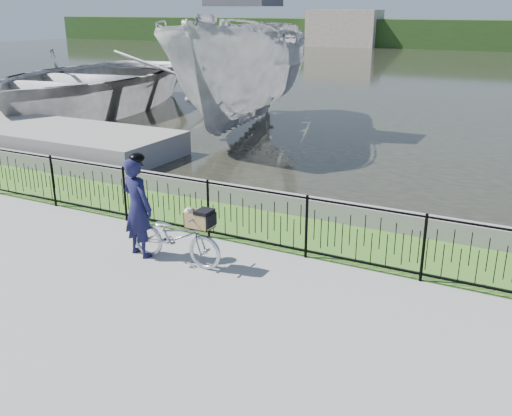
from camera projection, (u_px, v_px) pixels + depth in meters
The scene contains 11 objects.
ground at pixel (209, 282), 9.15m from camera, with size 120.00×120.00×0.00m, color gray.
grass_strip at pixel (278, 229), 11.32m from camera, with size 60.00×2.00×0.01m, color #3E6E22.
water at pixel (480, 76), 36.77m from camera, with size 120.00×120.00×0.00m, color black.
quay_wall at pixel (299, 205), 12.09m from camera, with size 60.00×0.30×0.40m, color gray.
fence at pixel (255, 218), 10.29m from camera, with size 14.00×0.06×1.15m, color black, non-canonical shape.
far_building_left at pixel (344, 28), 64.87m from camera, with size 8.00×4.00×4.00m, color #AB9D8A.
dock at pixel (32, 136), 17.99m from camera, with size 10.00×3.00×0.70m, color gray.
bicycle_rig at pixel (176, 236), 9.71m from camera, with size 1.79×0.62×1.07m.
cyclist at pixel (137, 206), 9.86m from camera, with size 0.74×0.58×1.86m.
boat_near at pixel (244, 71), 19.63m from camera, with size 6.27×11.02×5.81m.
boat_far at pixel (89, 80), 23.96m from camera, with size 11.11×13.86×2.56m.
Camera 1 is at (4.47, -6.96, 4.15)m, focal length 40.00 mm.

